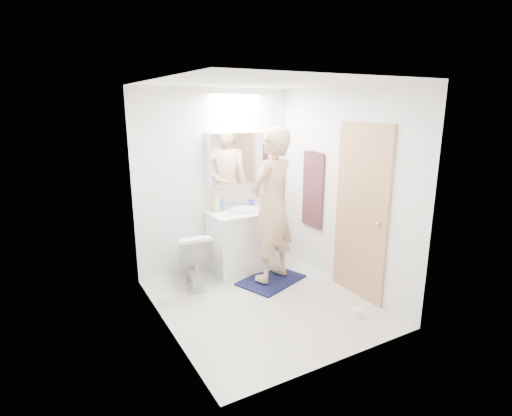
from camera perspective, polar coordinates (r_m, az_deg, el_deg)
floor at (r=4.68m, az=1.00°, el=-13.31°), size 2.50×2.50×0.00m
ceiling at (r=4.14m, az=1.15°, el=17.50°), size 2.50×2.50×0.00m
wall_back at (r=5.34m, az=-5.76°, el=3.83°), size 2.50×0.00×2.50m
wall_front at (r=3.28m, az=12.23°, el=-3.28°), size 2.50×0.00×2.50m
wall_left at (r=3.83m, az=-13.26°, el=-0.76°), size 0.00×2.50×2.50m
wall_right at (r=4.89m, az=12.26°, el=2.58°), size 0.00×2.50×2.50m
vanity_cabinet at (r=5.42m, az=-1.60°, el=-4.81°), size 0.90×0.55×0.78m
countertop at (r=5.30m, az=-1.63°, el=-0.63°), size 0.95×0.58×0.04m
sink_basin at (r=5.32m, az=-1.79°, el=-0.19°), size 0.36×0.36×0.03m
faucet at (r=5.47m, az=-2.72°, el=0.91°), size 0.02×0.02×0.16m
medicine_cabinet at (r=5.36m, az=-2.55°, el=7.16°), size 0.88×0.14×0.70m
mirror_panel at (r=5.29m, az=-2.18°, el=7.07°), size 0.84×0.01×0.66m
toilet at (r=5.03m, az=-9.13°, el=-7.05°), size 0.49×0.74×0.70m
bath_rug at (r=5.19m, az=2.17°, el=-10.24°), size 0.94×0.79×0.02m
person at (r=4.86m, az=2.28°, el=0.33°), size 0.80×0.66×1.89m
door at (r=4.68m, az=14.77°, el=-0.64°), size 0.04×0.80×2.00m
door_knob at (r=4.46m, az=17.02°, el=-2.20°), size 0.06×0.06×0.06m
towel at (r=5.31m, az=8.10°, el=2.59°), size 0.02×0.42×1.00m
towel_hook at (r=5.22m, az=8.19°, el=8.17°), size 0.07×0.02×0.02m
soap_bottle_a at (r=5.25m, az=-5.69°, el=0.80°), size 0.10×0.10×0.25m
soap_bottle_b at (r=5.33m, az=-4.73°, el=0.58°), size 0.11×0.11×0.17m
toothbrush_cup at (r=5.51m, az=-0.61°, el=0.67°), size 0.10×0.10×0.09m
toilet_paper_roll at (r=4.49m, az=14.20°, el=-14.32°), size 0.11×0.11×0.10m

